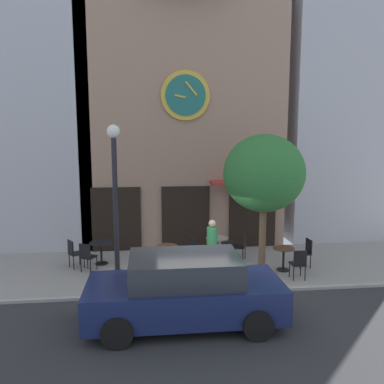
{
  "coord_description": "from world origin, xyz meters",
  "views": [
    {
      "loc": [
        -1.44,
        -9.69,
        4.22
      ],
      "look_at": [
        -0.13,
        2.13,
        2.41
      ],
      "focal_mm": 36.74,
      "sensor_mm": 36.0,
      "label": 1
    }
  ],
  "objects_px": {
    "street_lamp": "(116,205)",
    "cafe_chair_by_entrance": "(299,262)",
    "cafe_table_center": "(217,244)",
    "cafe_table_center_right": "(284,255)",
    "cafe_table_center_left": "(167,253)",
    "cafe_chair_under_awning": "(189,249)",
    "cafe_chair_near_tree": "(87,255)",
    "cafe_chair_left_end": "(242,245)",
    "cafe_chair_corner": "(74,252)",
    "cafe_chair_facing_street": "(226,252)",
    "cafe_table_leftmost": "(101,248)",
    "cafe_chair_curbside": "(306,251)",
    "street_tree": "(264,174)",
    "parked_car_navy": "(185,290)",
    "pedestrian_green": "(212,246)"
  },
  "relations": [
    {
      "from": "street_lamp",
      "to": "cafe_chair_by_entrance",
      "type": "relative_size",
      "value": 4.92
    },
    {
      "from": "cafe_table_center",
      "to": "cafe_table_center_right",
      "type": "bearing_deg",
      "value": -34.35
    },
    {
      "from": "street_lamp",
      "to": "cafe_table_center_left",
      "type": "xyz_separation_m",
      "value": [
        1.44,
        0.99,
        -1.73
      ]
    },
    {
      "from": "cafe_chair_under_awning",
      "to": "cafe_chair_near_tree",
      "type": "bearing_deg",
      "value": -174.29
    },
    {
      "from": "cafe_chair_left_end",
      "to": "cafe_chair_near_tree",
      "type": "distance_m",
      "value": 4.97
    },
    {
      "from": "cafe_chair_left_end",
      "to": "cafe_chair_corner",
      "type": "xyz_separation_m",
      "value": [
        -5.4,
        -0.16,
        0.0
      ]
    },
    {
      "from": "cafe_chair_left_end",
      "to": "cafe_table_center_left",
      "type": "bearing_deg",
      "value": -166.23
    },
    {
      "from": "street_lamp",
      "to": "cafe_chair_facing_street",
      "type": "xyz_separation_m",
      "value": [
        3.28,
        0.9,
        -1.72
      ]
    },
    {
      "from": "street_lamp",
      "to": "cafe_chair_near_tree",
      "type": "distance_m",
      "value": 2.24
    },
    {
      "from": "cafe_table_leftmost",
      "to": "cafe_chair_curbside",
      "type": "xyz_separation_m",
      "value": [
        6.45,
        -1.01,
        0.01
      ]
    },
    {
      "from": "cafe_table_leftmost",
      "to": "cafe_table_center_right",
      "type": "distance_m",
      "value": 5.78
    },
    {
      "from": "cafe_chair_corner",
      "to": "cafe_chair_by_entrance",
      "type": "bearing_deg",
      "value": -14.87
    },
    {
      "from": "cafe_chair_by_entrance",
      "to": "cafe_chair_facing_street",
      "type": "xyz_separation_m",
      "value": [
        -1.88,
        1.21,
        0.0
      ]
    },
    {
      "from": "cafe_chair_by_entrance",
      "to": "cafe_chair_near_tree",
      "type": "relative_size",
      "value": 1.0
    },
    {
      "from": "cafe_chair_by_entrance",
      "to": "cafe_chair_curbside",
      "type": "relative_size",
      "value": 1.0
    },
    {
      "from": "street_tree",
      "to": "cafe_chair_by_entrance",
      "type": "xyz_separation_m",
      "value": [
        1.0,
        -0.31,
        -2.53
      ]
    },
    {
      "from": "cafe_table_center",
      "to": "cafe_chair_curbside",
      "type": "xyz_separation_m",
      "value": [
        2.65,
        -1.04,
        -0.01
      ]
    },
    {
      "from": "cafe_table_leftmost",
      "to": "cafe_chair_by_entrance",
      "type": "bearing_deg",
      "value": -19.39
    },
    {
      "from": "street_lamp",
      "to": "cafe_chair_facing_street",
      "type": "height_order",
      "value": "street_lamp"
    },
    {
      "from": "cafe_table_leftmost",
      "to": "cafe_chair_left_end",
      "type": "distance_m",
      "value": 4.6
    },
    {
      "from": "cafe_table_leftmost",
      "to": "cafe_chair_corner",
      "type": "height_order",
      "value": "cafe_chair_corner"
    },
    {
      "from": "cafe_chair_left_end",
      "to": "parked_car_navy",
      "type": "xyz_separation_m",
      "value": [
        -2.28,
        -4.13,
        0.23
      ]
    },
    {
      "from": "cafe_table_leftmost",
      "to": "cafe_chair_near_tree",
      "type": "bearing_deg",
      "value": -115.9
    },
    {
      "from": "cafe_table_center",
      "to": "pedestrian_green",
      "type": "bearing_deg",
      "value": -106.32
    },
    {
      "from": "street_lamp",
      "to": "cafe_chair_by_entrance",
      "type": "bearing_deg",
      "value": -3.44
    },
    {
      "from": "street_tree",
      "to": "cafe_table_center_right",
      "type": "distance_m",
      "value": 2.75
    },
    {
      "from": "cafe_table_center",
      "to": "pedestrian_green",
      "type": "height_order",
      "value": "pedestrian_green"
    },
    {
      "from": "street_tree",
      "to": "cafe_table_center_right",
      "type": "height_order",
      "value": "street_tree"
    },
    {
      "from": "cafe_chair_by_entrance",
      "to": "pedestrian_green",
      "type": "relative_size",
      "value": 0.54
    },
    {
      "from": "cafe_chair_by_entrance",
      "to": "cafe_chair_near_tree",
      "type": "xyz_separation_m",
      "value": [
        -6.15,
        1.34,
        0.0
      ]
    },
    {
      "from": "cafe_chair_curbside",
      "to": "parked_car_navy",
      "type": "relative_size",
      "value": 0.21
    },
    {
      "from": "cafe_chair_under_awning",
      "to": "cafe_chair_corner",
      "type": "relative_size",
      "value": 1.0
    },
    {
      "from": "cafe_table_leftmost",
      "to": "parked_car_navy",
      "type": "distance_m",
      "value": 4.85
    },
    {
      "from": "cafe_chair_left_end",
      "to": "parked_car_navy",
      "type": "height_order",
      "value": "parked_car_navy"
    },
    {
      "from": "parked_car_navy",
      "to": "cafe_chair_near_tree",
      "type": "bearing_deg",
      "value": 126.8
    },
    {
      "from": "cafe_chair_by_entrance",
      "to": "cafe_chair_left_end",
      "type": "bearing_deg",
      "value": 122.42
    },
    {
      "from": "street_lamp",
      "to": "pedestrian_green",
      "type": "xyz_separation_m",
      "value": [
        2.76,
        0.41,
        -1.39
      ]
    },
    {
      "from": "cafe_table_center_right",
      "to": "cafe_chair_left_end",
      "type": "xyz_separation_m",
      "value": [
        -1.05,
        1.11,
        0.04
      ]
    },
    {
      "from": "cafe_chair_under_awning",
      "to": "cafe_chair_facing_street",
      "type": "relative_size",
      "value": 1.0
    },
    {
      "from": "street_lamp",
      "to": "cafe_chair_left_end",
      "type": "bearing_deg",
      "value": 22.15
    },
    {
      "from": "cafe_table_leftmost",
      "to": "cafe_table_center",
      "type": "xyz_separation_m",
      "value": [
        3.8,
        0.03,
        0.02
      ]
    },
    {
      "from": "cafe_table_center_left",
      "to": "cafe_chair_corner",
      "type": "distance_m",
      "value": 2.94
    },
    {
      "from": "cafe_table_center",
      "to": "cafe_chair_near_tree",
      "type": "height_order",
      "value": "cafe_chair_near_tree"
    },
    {
      "from": "cafe_chair_corner",
      "to": "parked_car_navy",
      "type": "distance_m",
      "value": 5.06
    },
    {
      "from": "cafe_table_center",
      "to": "cafe_table_center_right",
      "type": "relative_size",
      "value": 1.04
    },
    {
      "from": "cafe_chair_near_tree",
      "to": "cafe_chair_left_end",
      "type": "bearing_deg",
      "value": 6.66
    },
    {
      "from": "street_tree",
      "to": "cafe_table_center",
      "type": "bearing_deg",
      "value": 119.92
    },
    {
      "from": "cafe_table_leftmost",
      "to": "pedestrian_green",
      "type": "relative_size",
      "value": 0.45
    },
    {
      "from": "cafe_chair_near_tree",
      "to": "cafe_chair_curbside",
      "type": "bearing_deg",
      "value": -2.55
    },
    {
      "from": "cafe_chair_corner",
      "to": "cafe_chair_facing_street",
      "type": "bearing_deg",
      "value": -6.54
    }
  ]
}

